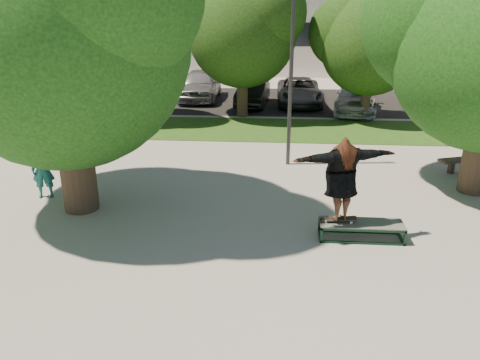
# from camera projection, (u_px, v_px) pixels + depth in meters

# --- Properties ---
(ground) EXTENTS (120.00, 120.00, 0.00)m
(ground) POSITION_uv_depth(u_px,v_px,m) (247.00, 232.00, 10.49)
(ground) COLOR gray
(ground) RESTS_ON ground
(grass_strip) EXTENTS (30.00, 4.00, 0.02)m
(grass_strip) POSITION_uv_depth(u_px,v_px,m) (286.00, 130.00, 19.30)
(grass_strip) COLOR #1C3F12
(grass_strip) RESTS_ON ground
(asphalt_strip) EXTENTS (40.00, 8.00, 0.01)m
(asphalt_strip) POSITION_uv_depth(u_px,v_px,m) (266.00, 100.00, 25.46)
(asphalt_strip) COLOR black
(asphalt_strip) RESTS_ON ground
(tree_left) EXTENTS (6.96, 5.95, 7.12)m
(tree_left) POSITION_uv_depth(u_px,v_px,m) (57.00, 23.00, 10.31)
(tree_left) COLOR #38281E
(tree_left) RESTS_ON ground
(bg_tree_left) EXTENTS (5.28, 4.51, 5.77)m
(bg_tree_left) POSITION_uv_depth(u_px,v_px,m) (111.00, 33.00, 20.05)
(bg_tree_left) COLOR #38281E
(bg_tree_left) RESTS_ON ground
(bg_tree_mid) EXTENTS (5.76, 4.92, 6.24)m
(bg_tree_mid) POSITION_uv_depth(u_px,v_px,m) (241.00, 25.00, 20.48)
(bg_tree_mid) COLOR #38281E
(bg_tree_mid) RESTS_ON ground
(bg_tree_right) EXTENTS (5.04, 4.31, 5.43)m
(bg_tree_right) POSITION_uv_depth(u_px,v_px,m) (369.00, 39.00, 19.78)
(bg_tree_right) COLOR #38281E
(bg_tree_right) RESTS_ON ground
(lamppost) EXTENTS (0.25, 0.15, 6.11)m
(lamppost) POSITION_uv_depth(u_px,v_px,m) (291.00, 64.00, 14.01)
(lamppost) COLOR #2D2D30
(lamppost) RESTS_ON ground
(grind_box) EXTENTS (1.80, 0.60, 0.38)m
(grind_box) POSITION_uv_depth(u_px,v_px,m) (361.00, 230.00, 10.17)
(grind_box) COLOR black
(grind_box) RESTS_ON ground
(skater_rig) EXTENTS (2.34, 1.30, 1.91)m
(skater_rig) POSITION_uv_depth(u_px,v_px,m) (341.00, 179.00, 9.80)
(skater_rig) COLOR white
(skater_rig) RESTS_ON grind_box
(bystander) EXTENTS (0.64, 0.49, 1.57)m
(bystander) POSITION_uv_depth(u_px,v_px,m) (43.00, 169.00, 12.20)
(bystander) COLOR #19615F
(bystander) RESTS_ON ground
(car_silver_a) EXTENTS (1.97, 4.85, 1.65)m
(car_silver_a) POSITION_uv_depth(u_px,v_px,m) (200.00, 85.00, 25.43)
(car_silver_a) COLOR #A1A1A5
(car_silver_a) RESTS_ON asphalt_strip
(car_dark) EXTENTS (1.71, 4.04, 1.30)m
(car_dark) POSITION_uv_depth(u_px,v_px,m) (253.00, 93.00, 23.95)
(car_dark) COLOR black
(car_dark) RESTS_ON asphalt_strip
(car_grey) EXTENTS (2.31, 4.87, 1.34)m
(car_grey) POSITION_uv_depth(u_px,v_px,m) (299.00, 91.00, 24.25)
(car_grey) COLOR #59595E
(car_grey) RESTS_ON asphalt_strip
(car_silver_b) EXTENTS (2.62, 4.94, 1.36)m
(car_silver_b) POSITION_uv_depth(u_px,v_px,m) (356.00, 97.00, 22.56)
(car_silver_b) COLOR #B3B3B8
(car_silver_b) RESTS_ON asphalt_strip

